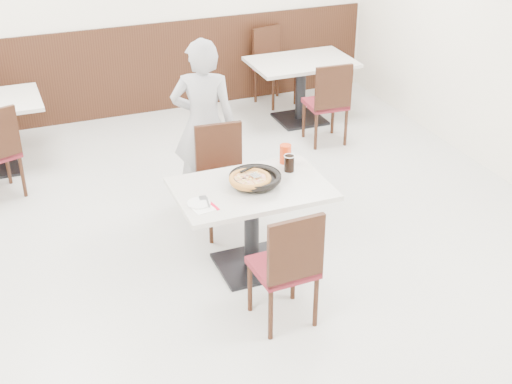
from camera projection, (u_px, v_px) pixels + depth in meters
name	position (u px, v px, depth m)	size (l,w,h in m)	color
floor	(241.00, 255.00, 6.05)	(7.00, 7.00, 0.00)	#B1B1AC
wainscot_back	(140.00, 70.00, 8.64)	(5.90, 0.03, 1.10)	black
main_table	(252.00, 228.00, 5.72)	(1.20, 0.80, 0.75)	beige
chair_near	(283.00, 264.00, 5.09)	(0.42, 0.42, 0.95)	black
chair_far	(225.00, 182.00, 6.20)	(0.42, 0.42, 0.95)	black
trivet	(252.00, 184.00, 5.55)	(0.11, 0.11, 0.04)	black
pizza_pan	(255.00, 180.00, 5.55)	(0.37, 0.37, 0.01)	black
pizza	(250.00, 181.00, 5.50)	(0.31, 0.31, 0.02)	#BB7F38
pizza_server	(255.00, 175.00, 5.51)	(0.07, 0.09, 0.00)	white
napkin	(203.00, 207.00, 5.26)	(0.17, 0.17, 0.00)	white
side_plate	(199.00, 203.00, 5.29)	(0.17, 0.17, 0.01)	white
fork	(208.00, 202.00, 5.29)	(0.02, 0.17, 0.00)	white
cola_glass	(289.00, 164.00, 5.75)	(0.08, 0.08, 0.13)	black
red_cup	(285.00, 154.00, 5.88)	(0.10, 0.10, 0.16)	red
diner_person	(204.00, 125.00, 6.49)	(0.59, 0.39, 1.61)	#A0A0A4
bg_table_right	(301.00, 91.00, 8.50)	(1.20, 0.80, 0.75)	beige
bg_chair_right_near	(326.00, 102.00, 7.91)	(0.42, 0.42, 0.95)	black
bg_chair_right_far	(276.00, 67.00, 8.96)	(0.42, 0.42, 0.95)	black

